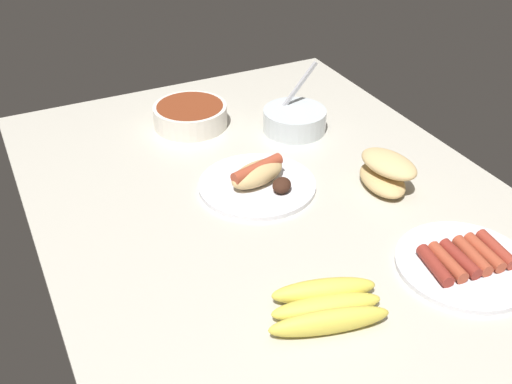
{
  "coord_description": "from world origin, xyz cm",
  "views": [
    {
      "loc": [
        -89.02,
        47.22,
        68.65
      ],
      "look_at": [
        -0.75,
        4.23,
        3.0
      ],
      "focal_mm": 43.28,
      "sensor_mm": 36.0,
      "label": 1
    }
  ],
  "objects_px": {
    "banana_bunch": "(326,306)",
    "bowl_coleslaw": "(295,119)",
    "plate_hotdog_assembled": "(258,180)",
    "bread_stack": "(386,172)",
    "plate_sausages": "(465,262)",
    "bowl_chili": "(190,115)"
  },
  "relations": [
    {
      "from": "banana_bunch",
      "to": "bowl_coleslaw",
      "type": "bearing_deg",
      "value": -24.3
    },
    {
      "from": "banana_bunch",
      "to": "plate_hotdog_assembled",
      "type": "relative_size",
      "value": 0.88
    },
    {
      "from": "bread_stack",
      "to": "plate_sausages",
      "type": "height_order",
      "value": "bread_stack"
    },
    {
      "from": "banana_bunch",
      "to": "bowl_coleslaw",
      "type": "height_order",
      "value": "bowl_coleslaw"
    },
    {
      "from": "bread_stack",
      "to": "plate_sausages",
      "type": "xyz_separation_m",
      "value": [
        -0.26,
        0.02,
        -0.03
      ]
    },
    {
      "from": "plate_hotdog_assembled",
      "to": "bowl_chili",
      "type": "bearing_deg",
      "value": 4.67
    },
    {
      "from": "plate_hotdog_assembled",
      "to": "plate_sausages",
      "type": "distance_m",
      "value": 0.43
    },
    {
      "from": "banana_bunch",
      "to": "bowl_chili",
      "type": "relative_size",
      "value": 1.2
    },
    {
      "from": "plate_hotdog_assembled",
      "to": "bowl_coleslaw",
      "type": "distance_m",
      "value": 0.26
    },
    {
      "from": "banana_bunch",
      "to": "bread_stack",
      "type": "relative_size",
      "value": 1.45
    },
    {
      "from": "bowl_coleslaw",
      "to": "plate_sausages",
      "type": "height_order",
      "value": "bowl_coleslaw"
    },
    {
      "from": "bowl_chili",
      "to": "banana_bunch",
      "type": "bearing_deg",
      "value": 176.77
    },
    {
      "from": "plate_hotdog_assembled",
      "to": "bowl_coleslaw",
      "type": "height_order",
      "value": "bowl_coleslaw"
    },
    {
      "from": "plate_hotdog_assembled",
      "to": "bowl_coleslaw",
      "type": "xyz_separation_m",
      "value": [
        0.18,
        -0.19,
        0.01
      ]
    },
    {
      "from": "plate_hotdog_assembled",
      "to": "plate_sausages",
      "type": "height_order",
      "value": "plate_hotdog_assembled"
    },
    {
      "from": "banana_bunch",
      "to": "bread_stack",
      "type": "bearing_deg",
      "value": -48.75
    },
    {
      "from": "banana_bunch",
      "to": "plate_hotdog_assembled",
      "type": "xyz_separation_m",
      "value": [
        0.37,
        -0.06,
        -0.0
      ]
    },
    {
      "from": "bread_stack",
      "to": "bowl_chili",
      "type": "bearing_deg",
      "value": 31.09
    },
    {
      "from": "bread_stack",
      "to": "plate_sausages",
      "type": "distance_m",
      "value": 0.27
    },
    {
      "from": "banana_bunch",
      "to": "bread_stack",
      "type": "xyz_separation_m",
      "value": [
        0.26,
        -0.29,
        0.02
      ]
    },
    {
      "from": "bowl_chili",
      "to": "bread_stack",
      "type": "distance_m",
      "value": 0.49
    },
    {
      "from": "bowl_chili",
      "to": "bowl_coleslaw",
      "type": "distance_m",
      "value": 0.25
    }
  ]
}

